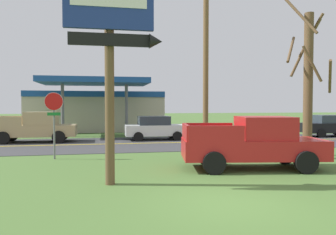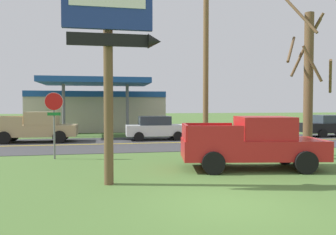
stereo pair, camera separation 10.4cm
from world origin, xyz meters
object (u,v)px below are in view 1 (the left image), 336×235
object	(u,v)px
utility_pole	(206,44)
bare_tree	(308,80)
car_black_mid_lane	(329,126)
pickup_red_parked_on_lawn	(254,143)
pickup_tan_on_road	(35,127)
motel_sign	(112,28)
gas_station	(97,110)
car_white_near_lane	(155,128)
stop_sign	(54,113)

from	to	relation	value
utility_pole	bare_tree	xyz separation A→B (m)	(4.13, -1.95, -1.79)
car_black_mid_lane	pickup_red_parked_on_lawn	bearing A→B (deg)	-135.96
utility_pole	pickup_tan_on_road	xyz separation A→B (m)	(-9.10, 7.22, -4.33)
pickup_red_parked_on_lawn	motel_sign	bearing A→B (deg)	-162.99
car_black_mid_lane	pickup_tan_on_road	bearing A→B (deg)	-180.00
gas_station	car_white_near_lane	size ratio (longest dim) A/B	2.86
gas_station	pickup_red_parked_on_lawn	world-z (taller)	gas_station
utility_pole	car_black_mid_lane	world-z (taller)	utility_pole
utility_pole	car_black_mid_lane	distance (m)	14.76
motel_sign	stop_sign	size ratio (longest dim) A/B	2.28
car_white_near_lane	gas_station	bearing A→B (deg)	113.84
motel_sign	bare_tree	bearing A→B (deg)	21.49
motel_sign	car_black_mid_lane	bearing A→B (deg)	37.12
stop_sign	car_white_near_lane	bearing A→B (deg)	51.87
bare_tree	utility_pole	bearing A→B (deg)	154.78
bare_tree	car_white_near_lane	distance (m)	11.00
pickup_tan_on_road	car_white_near_lane	xyz separation A→B (m)	(7.79, 0.00, -0.13)
pickup_tan_on_road	utility_pole	bearing A→B (deg)	-38.42
motel_sign	car_white_near_lane	bearing A→B (deg)	75.52
stop_sign	car_white_near_lane	size ratio (longest dim) A/B	0.70
pickup_tan_on_road	bare_tree	bearing A→B (deg)	-34.70
utility_pole	pickup_tan_on_road	bearing A→B (deg)	141.58
bare_tree	gas_station	bearing A→B (deg)	117.36
stop_sign	motel_sign	bearing A→B (deg)	-66.10
utility_pole	bare_tree	size ratio (longest dim) A/B	1.39
stop_sign	utility_pole	bearing A→B (deg)	-0.23
utility_pole	motel_sign	bearing A→B (deg)	-130.36
bare_tree	pickup_tan_on_road	bearing A→B (deg)	145.30
motel_sign	stop_sign	world-z (taller)	motel_sign
utility_pole	car_black_mid_lane	bearing A→B (deg)	30.88
stop_sign	car_black_mid_lane	distance (m)	20.38
gas_station	pickup_tan_on_road	size ratio (longest dim) A/B	2.31
utility_pole	pickup_tan_on_road	size ratio (longest dim) A/B	1.90
pickup_red_parked_on_lawn	car_black_mid_lane	bearing A→B (deg)	44.04
stop_sign	utility_pole	distance (m)	7.69
utility_pole	pickup_tan_on_road	distance (m)	12.40
motel_sign	utility_pole	world-z (taller)	utility_pole
pickup_red_parked_on_lawn	car_black_mid_lane	xyz separation A→B (m)	(11.35, 10.98, -0.13)
bare_tree	pickup_red_parked_on_lawn	xyz separation A→B (m)	(-3.41, -1.81, -2.54)
motel_sign	gas_station	xyz separation A→B (m)	(-0.87, 21.92, -2.70)
utility_pole	pickup_red_parked_on_lawn	size ratio (longest dim) A/B	1.82
pickup_red_parked_on_lawn	car_black_mid_lane	distance (m)	15.79
motel_sign	pickup_tan_on_road	distance (m)	13.88
motel_sign	gas_station	bearing A→B (deg)	92.26
pickup_tan_on_road	stop_sign	bearing A→B (deg)	-73.40
pickup_tan_on_road	car_white_near_lane	world-z (taller)	pickup_tan_on_road
gas_station	car_black_mid_lane	bearing A→B (deg)	-28.03
stop_sign	pickup_red_parked_on_lawn	xyz separation A→B (m)	(7.68, -3.78, -1.06)
bare_tree	car_white_near_lane	size ratio (longest dim) A/B	1.70
bare_tree	car_black_mid_lane	size ratio (longest dim) A/B	1.70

